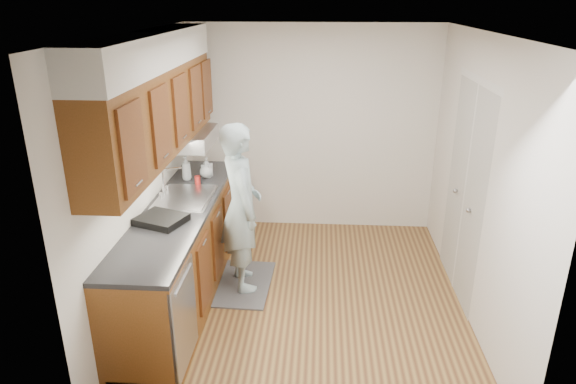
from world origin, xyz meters
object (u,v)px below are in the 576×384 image
object	(u,v)px
dish_rack	(161,219)
soda_can	(198,181)
soap_bottle_b	(207,167)
soap_bottle_c	(206,169)
person	(241,197)
soap_bottle_a	(186,168)

from	to	relation	value
dish_rack	soda_can	bearing A→B (deg)	104.20
soap_bottle_b	dish_rack	size ratio (longest dim) A/B	0.55
soap_bottle_c	person	bearing A→B (deg)	-53.03
person	soap_bottle_a	xyz separation A→B (m)	(-0.66, 0.54, 0.10)
person	soap_bottle_c	xyz separation A→B (m)	(-0.47, 0.62, 0.06)
soap_bottle_b	soap_bottle_c	xyz separation A→B (m)	(-0.01, -0.02, -0.01)
person	dish_rack	bearing A→B (deg)	113.72
dish_rack	soap_bottle_b	bearing A→B (deg)	104.08
soap_bottle_a	soap_bottle_c	distance (m)	0.21
person	soap_bottle_c	size ratio (longest dim) A/B	10.36
soap_bottle_b	soda_can	xyz separation A→B (m)	(-0.04, -0.30, -0.05)
soap_bottle_c	dish_rack	world-z (taller)	soap_bottle_c
soda_can	soap_bottle_a	bearing A→B (deg)	130.22
soap_bottle_a	soap_bottle_b	distance (m)	0.23
person	soap_bottle_b	world-z (taller)	person
soap_bottle_a	soap_bottle_c	world-z (taller)	soap_bottle_a
soda_can	soap_bottle_b	bearing A→B (deg)	83.04
soap_bottle_a	soap_bottle_c	bearing A→B (deg)	23.74
soda_can	dish_rack	distance (m)	0.94
person	soap_bottle_a	world-z (taller)	person
person	soda_can	xyz separation A→B (m)	(-0.50, 0.35, 0.02)
soap_bottle_c	soap_bottle_b	bearing A→B (deg)	75.95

